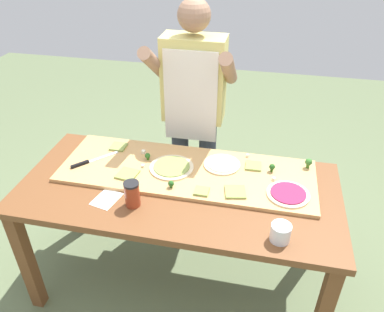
{
  "coord_description": "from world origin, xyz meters",
  "views": [
    {
      "loc": [
        0.42,
        -1.61,
        2.1
      ],
      "look_at": [
        0.05,
        0.15,
        0.91
      ],
      "focal_mm": 35.39,
      "sensor_mm": 36.0,
      "label": 1
    }
  ],
  "objects_px": {
    "pizza_slice_near_left": "(202,191)",
    "sauce_jar": "(132,194)",
    "broccoli_floret_center_left": "(309,162)",
    "flour_cup": "(280,233)",
    "pizza_slice_near_right": "(118,147)",
    "cheese_crumble_d": "(274,179)",
    "prep_table": "(179,200)",
    "broccoli_floret_front_right": "(171,184)",
    "pizza_whole_pesto_green": "(172,167)",
    "pizza_slice_center": "(127,174)",
    "cheese_crumble_b": "(248,156)",
    "pizza_slice_far_right": "(235,192)",
    "broccoli_floret_back_left": "(148,156)",
    "chefs_knife": "(88,162)",
    "cheese_crumble_c": "(144,152)",
    "cheese_crumble_a": "(143,166)",
    "pizza_whole_white_garlic": "(222,164)",
    "pizza_slice_far_left": "(253,166)",
    "recipe_note": "(107,199)",
    "cook_center": "(194,105)",
    "pizza_whole_beet_magenta": "(288,194)",
    "broccoli_floret_back_right": "(272,167)"
  },
  "relations": [
    {
      "from": "pizza_slice_center",
      "to": "sauce_jar",
      "type": "bearing_deg",
      "value": -63.06
    },
    {
      "from": "broccoli_floret_back_left",
      "to": "broccoli_floret_front_right",
      "type": "bearing_deg",
      "value": -48.4
    },
    {
      "from": "pizza_whole_pesto_green",
      "to": "broccoli_floret_back_left",
      "type": "distance_m",
      "value": 0.17
    },
    {
      "from": "pizza_slice_near_right",
      "to": "cheese_crumble_d",
      "type": "relative_size",
      "value": 5.6
    },
    {
      "from": "cheese_crumble_b",
      "to": "cheese_crumble_d",
      "type": "xyz_separation_m",
      "value": [
        0.16,
        -0.21,
        0.0
      ]
    },
    {
      "from": "pizza_slice_far_left",
      "to": "broccoli_floret_front_right",
      "type": "height_order",
      "value": "broccoli_floret_front_right"
    },
    {
      "from": "sauce_jar",
      "to": "recipe_note",
      "type": "height_order",
      "value": "sauce_jar"
    },
    {
      "from": "pizza_slice_near_right",
      "to": "pizza_slice_far_left",
      "type": "relative_size",
      "value": 1.03
    },
    {
      "from": "broccoli_floret_front_right",
      "to": "pizza_slice_near_right",
      "type": "bearing_deg",
      "value": 142.99
    },
    {
      "from": "broccoli_floret_front_right",
      "to": "cheese_crumble_d",
      "type": "bearing_deg",
      "value": 18.6
    },
    {
      "from": "pizza_whole_beet_magenta",
      "to": "broccoli_floret_center_left",
      "type": "distance_m",
      "value": 0.31
    },
    {
      "from": "pizza_slice_far_left",
      "to": "cheese_crumble_c",
      "type": "height_order",
      "value": "cheese_crumble_c"
    },
    {
      "from": "cheese_crumble_b",
      "to": "sauce_jar",
      "type": "bearing_deg",
      "value": -134.84
    },
    {
      "from": "pizza_slice_near_left",
      "to": "pizza_slice_center",
      "type": "bearing_deg",
      "value": 171.98
    },
    {
      "from": "pizza_whole_beet_magenta",
      "to": "cook_center",
      "type": "bearing_deg",
      "value": 136.86
    },
    {
      "from": "cheese_crumble_a",
      "to": "cheese_crumble_b",
      "type": "distance_m",
      "value": 0.64
    },
    {
      "from": "prep_table",
      "to": "broccoli_floret_center_left",
      "type": "bearing_deg",
      "value": 23.35
    },
    {
      "from": "pizza_whole_pesto_green",
      "to": "broccoli_floret_front_right",
      "type": "xyz_separation_m",
      "value": [
        0.04,
        -0.18,
        0.02
      ]
    },
    {
      "from": "pizza_whole_white_garlic",
      "to": "cheese_crumble_c",
      "type": "relative_size",
      "value": 10.13
    },
    {
      "from": "prep_table",
      "to": "pizza_slice_near_right",
      "type": "relative_size",
      "value": 18.86
    },
    {
      "from": "broccoli_floret_center_left",
      "to": "pizza_slice_far_right",
      "type": "bearing_deg",
      "value": -140.26
    },
    {
      "from": "pizza_slice_far_left",
      "to": "cheese_crumble_a",
      "type": "relative_size",
      "value": 5.94
    },
    {
      "from": "pizza_slice_near_left",
      "to": "pizza_slice_far_left",
      "type": "bearing_deg",
      "value": 49.5
    },
    {
      "from": "flour_cup",
      "to": "cheese_crumble_d",
      "type": "bearing_deg",
      "value": 95.61
    },
    {
      "from": "pizza_whole_beet_magenta",
      "to": "cheese_crumble_a",
      "type": "height_order",
      "value": "same"
    },
    {
      "from": "pizza_slice_center",
      "to": "cheese_crumble_a",
      "type": "bearing_deg",
      "value": 57.96
    },
    {
      "from": "flour_cup",
      "to": "recipe_note",
      "type": "distance_m",
      "value": 0.91
    },
    {
      "from": "broccoli_floret_front_right",
      "to": "cheese_crumble_a",
      "type": "distance_m",
      "value": 0.26
    },
    {
      "from": "pizza_slice_far_left",
      "to": "pizza_slice_near_right",
      "type": "bearing_deg",
      "value": 177.65
    },
    {
      "from": "pizza_whole_white_garlic",
      "to": "pizza_slice_far_right",
      "type": "bearing_deg",
      "value": -66.21
    },
    {
      "from": "pizza_slice_near_left",
      "to": "broccoli_floret_back_right",
      "type": "bearing_deg",
      "value": 37.06
    },
    {
      "from": "pizza_whole_white_garlic",
      "to": "cheese_crumble_d",
      "type": "height_order",
      "value": "same"
    },
    {
      "from": "pizza_whole_pesto_green",
      "to": "broccoli_floret_front_right",
      "type": "distance_m",
      "value": 0.18
    },
    {
      "from": "pizza_slice_far_left",
      "to": "recipe_note",
      "type": "height_order",
      "value": "pizza_slice_far_left"
    },
    {
      "from": "pizza_slice_near_left",
      "to": "sauce_jar",
      "type": "bearing_deg",
      "value": -155.78
    },
    {
      "from": "cook_center",
      "to": "pizza_slice_center",
      "type": "bearing_deg",
      "value": -112.9
    },
    {
      "from": "cheese_crumble_b",
      "to": "cook_center",
      "type": "xyz_separation_m",
      "value": [
        -0.4,
        0.27,
        0.17
      ]
    },
    {
      "from": "pizza_slice_center",
      "to": "cheese_crumble_b",
      "type": "bearing_deg",
      "value": 27.15
    },
    {
      "from": "pizza_slice_far_right",
      "to": "broccoli_floret_center_left",
      "type": "relative_size",
      "value": 1.8
    },
    {
      "from": "pizza_whole_white_garlic",
      "to": "pizza_slice_far_right",
      "type": "height_order",
      "value": "pizza_whole_white_garlic"
    },
    {
      "from": "broccoli_floret_center_left",
      "to": "flour_cup",
      "type": "relative_size",
      "value": 0.63
    },
    {
      "from": "cheese_crumble_c",
      "to": "cheese_crumble_d",
      "type": "bearing_deg",
      "value": -7.84
    },
    {
      "from": "pizza_whole_beet_magenta",
      "to": "pizza_slice_near_left",
      "type": "relative_size",
      "value": 2.99
    },
    {
      "from": "pizza_whole_white_garlic",
      "to": "flour_cup",
      "type": "xyz_separation_m",
      "value": [
        0.35,
        -0.52,
        0.01
      ]
    },
    {
      "from": "pizza_whole_white_garlic",
      "to": "pizza_slice_far_right",
      "type": "distance_m",
      "value": 0.27
    },
    {
      "from": "pizza_slice_near_right",
      "to": "pizza_slice_near_left",
      "type": "height_order",
      "value": "same"
    },
    {
      "from": "flour_cup",
      "to": "pizza_slice_near_right",
      "type": "bearing_deg",
      "value": 150.52
    },
    {
      "from": "pizza_slice_far_right",
      "to": "broccoli_floret_back_left",
      "type": "xyz_separation_m",
      "value": [
        -0.55,
        0.21,
        0.02
      ]
    },
    {
      "from": "chefs_knife",
      "to": "cheese_crumble_c",
      "type": "xyz_separation_m",
      "value": [
        0.29,
        0.17,
        0.0
      ]
    },
    {
      "from": "pizza_whole_beet_magenta",
      "to": "pizza_slice_near_left",
      "type": "distance_m",
      "value": 0.46
    }
  ]
}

